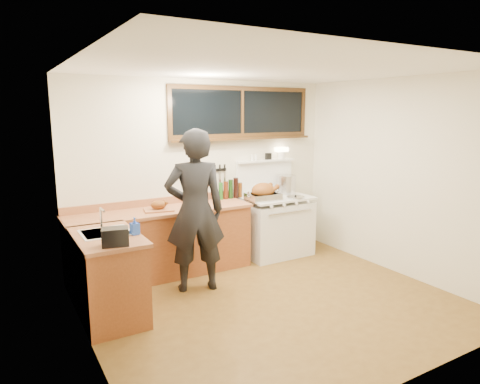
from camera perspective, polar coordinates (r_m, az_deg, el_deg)
ground_plane at (r=5.09m, az=4.50°, el=-14.57°), size 4.00×3.50×0.02m
room_shell at (r=4.63m, az=4.80°, el=4.34°), size 4.10×3.60×2.65m
counter_back at (r=5.79m, az=-10.39°, el=-6.61°), size 2.44×0.64×1.00m
counter_left at (r=4.81m, az=-17.19°, el=-10.62°), size 0.64×1.09×0.90m
sink_unit at (r=4.76m, az=-17.44°, el=-5.83°), size 0.50×0.45×0.37m
vintage_stove at (r=6.56m, az=4.71°, el=-4.29°), size 1.02×0.74×1.61m
back_window at (r=6.38m, az=0.32°, el=9.83°), size 2.32×0.13×0.77m
left_doorway at (r=3.45m, az=-17.95°, el=-7.95°), size 0.02×1.04×2.17m
knife_strip at (r=6.20m, az=-3.72°, el=2.80°), size 0.46×0.03×0.28m
man at (r=5.16m, az=-6.02°, el=-2.54°), size 0.82×0.65×1.97m
soap_bottle at (r=4.57m, az=-13.87°, el=-4.42°), size 0.10×0.10×0.18m
toaster at (r=4.26m, az=-16.31°, el=-5.74°), size 0.28×0.23×0.17m
cutting_board at (r=5.61m, az=-10.77°, el=-1.93°), size 0.41×0.34×0.13m
roast_turkey at (r=6.16m, az=3.13°, el=-0.14°), size 0.50×0.37×0.25m
stockpot at (r=6.69m, az=6.16°, el=1.03°), size 0.40×0.40×0.29m
saucepan at (r=6.62m, az=3.57°, el=0.20°), size 0.19×0.28×0.11m
pot_lid at (r=6.39m, az=7.41°, el=-0.66°), size 0.33×0.33×0.04m
coffee_tin at (r=5.98m, az=-5.04°, el=-0.84°), size 0.11×0.10×0.14m
pitcher at (r=6.03m, az=-6.59°, el=-0.55°), size 0.10×0.10×0.18m
bottle_cluster at (r=6.26m, az=-1.43°, el=0.31°), size 0.48×0.07×0.30m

